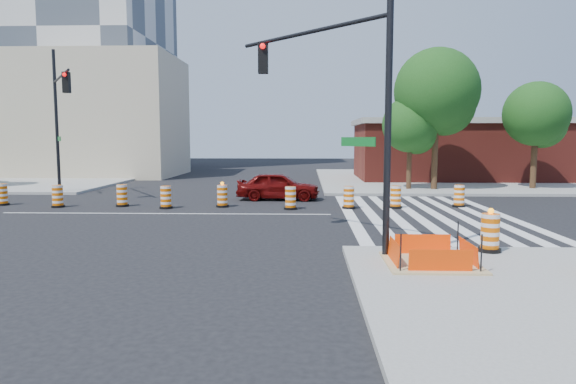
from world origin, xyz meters
The scene contains 24 objects.
ground centered at (0.00, 0.00, 0.00)m, with size 120.00×120.00×0.00m, color black.
sidewalk_ne centered at (18.00, 18.00, 0.07)m, with size 22.00×22.00×0.15m, color gray.
sidewalk_nw centered at (-18.00, 18.00, 0.07)m, with size 22.00×22.00×0.15m, color gray.
crosswalk_east centered at (10.95, 0.00, 0.01)m, with size 6.75×13.50×0.01m.
lane_centerline centered at (0.00, 0.00, 0.01)m, with size 14.00×0.12×0.01m, color silver.
excavation_pit centered at (9.00, -9.00, 0.22)m, with size 2.20×2.20×0.90m.
brick_storefront centered at (18.00, 18.00, 2.32)m, with size 16.50×8.50×4.60m.
beige_midrise centered at (-12.00, 22.00, 5.00)m, with size 14.00×10.00×10.00m, color #C2B694.
red_coupe centered at (4.53, 5.08, 0.73)m, with size 1.72×4.27×1.45m, color #570807.
signal_pole_se centered at (6.89, -7.03, 4.81)m, with size 4.19×4.39×7.85m.
signal_pole_nw centered at (-7.39, 6.26, 4.91)m, with size 3.32×5.22×8.01m.
pit_drum centered at (10.89, -7.62, 0.64)m, with size 0.60×0.60×1.18m.
tree_north_c centered at (12.21, 9.76, 3.79)m, with size 3.33×3.32×5.65m.
tree_north_d centered at (13.71, 9.67, 5.70)m, with size 4.99×4.99×8.48m.
tree_north_e centered at (19.88, 10.42, 4.42)m, with size 3.91×3.87×6.58m.
median_drum_1 centered at (-8.51, 2.46, 0.48)m, with size 0.60×0.60×1.02m.
median_drum_2 centered at (-5.51, 1.82, 0.48)m, with size 0.60×0.60×1.02m.
median_drum_3 centered at (-2.64, 2.22, 0.48)m, with size 0.60×0.60×1.02m.
median_drum_4 centered at (-0.40, 1.59, 0.48)m, with size 0.60×0.60×1.02m.
median_drum_5 centered at (2.09, 2.18, 0.49)m, with size 0.60×0.60×1.18m.
median_drum_6 centered at (5.27, 1.49, 0.48)m, with size 0.60×0.60×1.02m.
median_drum_7 centered at (7.91, 1.81, 0.48)m, with size 0.60×0.60×1.02m.
median_drum_8 centered at (10.06, 2.05, 0.48)m, with size 0.60×0.60×1.02m.
median_drum_9 centered at (13.09, 2.60, 0.48)m, with size 0.60×0.60×1.02m.
Camera 1 is at (5.95, -21.33, 3.19)m, focal length 32.00 mm.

